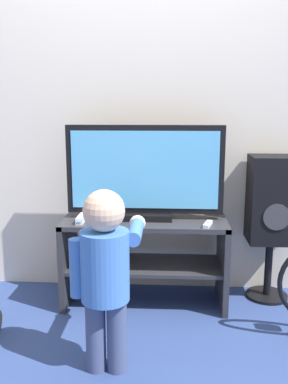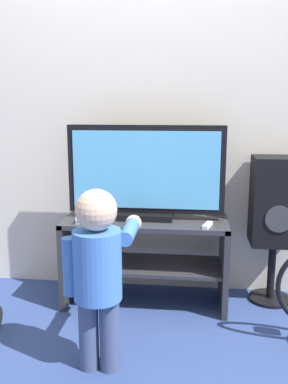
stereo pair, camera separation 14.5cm
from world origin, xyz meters
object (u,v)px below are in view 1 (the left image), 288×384
at_px(television, 145,173).
at_px(child, 106,266).
at_px(remote_primary, 208,224).
at_px(game_console, 81,219).
at_px(speaker_tower, 272,204).

bearing_deg(television, child, -100.69).
height_order(television, remote_primary, television).
xyz_separation_m(game_console, child, (0.25, -0.67, -0.05)).
height_order(game_console, speaker_tower, speaker_tower).
bearing_deg(child, television, 79.31).
xyz_separation_m(television, remote_primary, (0.39, -0.16, -0.29)).
bearing_deg(television, speaker_tower, 6.39).
relative_size(game_console, child, 0.19).
bearing_deg(speaker_tower, remote_primary, -150.49).
bearing_deg(speaker_tower, game_console, -170.93).
height_order(game_console, remote_primary, game_console).
height_order(game_console, child, child).
height_order(remote_primary, speaker_tower, speaker_tower).
xyz_separation_m(television, game_console, (-0.40, -0.10, -0.28)).
distance_m(game_console, speaker_tower, 1.25).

